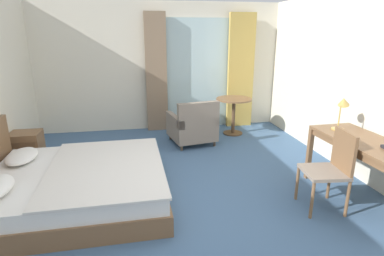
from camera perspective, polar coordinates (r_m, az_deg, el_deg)
ground at (r=3.86m, az=-0.55°, el=-15.02°), size 5.64×7.34×0.10m
wall_back at (r=6.69m, az=-5.73°, el=10.94°), size 5.24×0.12×2.60m
balcony_glass_door at (r=6.75m, az=1.19°, el=9.74°), size 1.36×0.02×2.29m
curtain_panel_left at (r=6.52m, az=-6.52°, el=9.85°), size 0.43×0.10×2.39m
curtain_panel_right at (r=6.88m, az=8.85°, el=10.13°), size 0.56×0.10×2.39m
bed at (r=4.11m, az=-20.90°, el=-9.53°), size 2.14×1.93×0.92m
nightstand at (r=5.50m, az=-27.84°, el=-3.36°), size 0.45×0.40×0.53m
writing_desk at (r=4.19m, az=29.78°, el=-3.49°), size 0.67×1.60×0.78m
desk_chair at (r=3.94m, az=24.06°, el=-6.33°), size 0.49×0.50×0.95m
desk_lamp at (r=4.54m, az=25.73°, el=3.55°), size 0.26×0.24×0.44m
armchair_by_window at (r=5.78m, az=0.13°, el=0.29°), size 0.89×0.91×0.84m
round_cafe_table at (r=6.36m, az=7.61°, el=3.70°), size 0.71×0.71×0.74m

